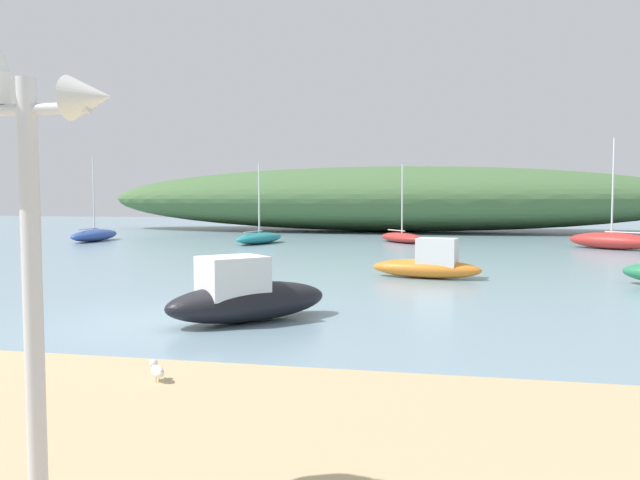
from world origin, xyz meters
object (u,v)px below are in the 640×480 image
at_px(motorboat_far_left, 245,296).
at_px(seagull_near_waterline, 157,370).
at_px(sailboat_by_sandbar, 95,235).
at_px(sailboat_outer_mooring, 402,237).
at_px(sailboat_east_reach, 259,238).
at_px(sailboat_off_point, 611,240).
at_px(motorboat_centre_water, 429,264).

distance_m(motorboat_far_left, seagull_near_waterline, 4.59).
height_order(sailboat_by_sandbar, seagull_near_waterline, sailboat_by_sandbar).
distance_m(sailboat_outer_mooring, seagull_near_waterline, 26.16).
distance_m(motorboat_far_left, sailboat_outer_mooring, 21.62).
xyz_separation_m(motorboat_far_left, sailboat_east_reach, (-5.69, 19.36, -0.18)).
bearing_deg(sailboat_off_point, motorboat_far_left, -119.37).
bearing_deg(seagull_near_waterline, motorboat_centre_water, 77.02).
xyz_separation_m(motorboat_far_left, seagull_near_waterline, (0.45, -4.56, -0.14)).
bearing_deg(sailboat_by_sandbar, motorboat_centre_water, -34.11).
bearing_deg(sailboat_east_reach, sailboat_off_point, -0.22).
bearing_deg(sailboat_outer_mooring, seagull_near_waterline, -91.86).
relative_size(motorboat_far_left, sailboat_by_sandbar, 0.71).
xyz_separation_m(sailboat_outer_mooring, sailboat_by_sandbar, (-16.16, -2.19, 0.05)).
height_order(sailboat_east_reach, sailboat_outer_mooring, sailboat_outer_mooring).
relative_size(sailboat_outer_mooring, sailboat_by_sandbar, 0.91).
relative_size(sailboat_east_reach, sailboat_by_sandbar, 0.91).
bearing_deg(motorboat_far_left, sailboat_outer_mooring, 86.56).
bearing_deg(sailboat_outer_mooring, motorboat_centre_water, -82.64).
relative_size(motorboat_far_left, sailboat_outer_mooring, 0.78).
bearing_deg(seagull_near_waterline, sailboat_off_point, 66.43).
relative_size(sailboat_by_sandbar, seagull_near_waterline, 14.47).
height_order(motorboat_far_left, sailboat_off_point, sailboat_off_point).
xyz_separation_m(sailboat_east_reach, seagull_near_waterline, (6.14, -23.92, 0.04)).
bearing_deg(motorboat_far_left, sailboat_off_point, 60.63).
xyz_separation_m(sailboat_outer_mooring, seagull_near_waterline, (-0.85, -26.15, 0.06)).
relative_size(motorboat_far_left, seagull_near_waterline, 10.21).
distance_m(motorboat_far_left, sailboat_off_point, 22.14).
height_order(sailboat_east_reach, sailboat_off_point, sailboat_off_point).
xyz_separation_m(motorboat_centre_water, sailboat_east_reach, (-8.85, 12.17, -0.12)).
relative_size(sailboat_outer_mooring, seagull_near_waterline, 13.18).
xyz_separation_m(motorboat_centre_water, sailboat_off_point, (7.70, 12.10, -0.02)).
height_order(motorboat_centre_water, sailboat_by_sandbar, sailboat_by_sandbar).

